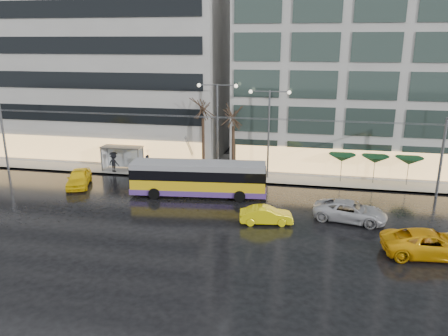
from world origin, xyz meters
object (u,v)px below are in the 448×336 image
(bus_shelter, at_px, (120,152))
(taxi_a, at_px, (79,178))
(street_lamp_near, at_px, (217,117))
(trolleybus, at_px, (198,180))

(bus_shelter, bearing_deg, taxi_a, -107.33)
(bus_shelter, height_order, street_lamp_near, street_lamp_near)
(street_lamp_near, xyz_separation_m, taxi_a, (-12.09, -5.59, -5.19))
(trolleybus, distance_m, street_lamp_near, 7.51)
(trolleybus, bearing_deg, taxi_a, 178.04)
(trolleybus, height_order, taxi_a, trolleybus)
(bus_shelter, distance_m, street_lamp_near, 11.14)
(trolleybus, height_order, street_lamp_near, street_lamp_near)
(street_lamp_near, relative_size, taxi_a, 1.93)
(trolleybus, xyz_separation_m, street_lamp_near, (0.46, 5.98, 4.52))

